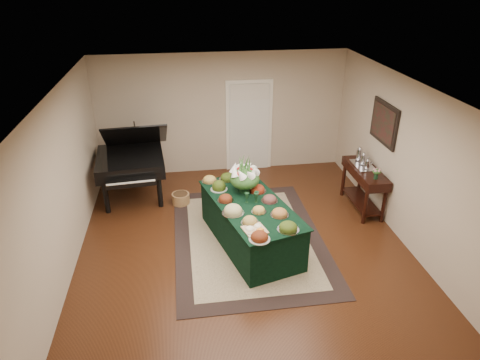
{
  "coord_description": "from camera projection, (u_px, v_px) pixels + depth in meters",
  "views": [
    {
      "loc": [
        -0.94,
        -6.1,
        4.3
      ],
      "look_at": [
        0.0,
        0.3,
        1.05
      ],
      "focal_mm": 32.0,
      "sensor_mm": 36.0,
      "label": 1
    }
  ],
  "objects": [
    {
      "name": "wicker_basket",
      "position": [
        181.0,
        199.0,
        8.59
      ],
      "size": [
        0.35,
        0.35,
        0.22
      ],
      "primitive_type": "cylinder",
      "color": "olive",
      "rests_on": "ground"
    },
    {
      "name": "ground",
      "position": [
        242.0,
        241.0,
        7.45
      ],
      "size": [
        6.0,
        6.0,
        0.0
      ],
      "primitive_type": "plane",
      "color": "black",
      "rests_on": "ground"
    },
    {
      "name": "food_platters",
      "position": [
        246.0,
        198.0,
        7.11
      ],
      "size": [
        1.33,
        2.43,
        0.13
      ],
      "color": "silver",
      "rests_on": "buffet_table"
    },
    {
      "name": "grand_piano",
      "position": [
        131.0,
        161.0,
        8.54
      ],
      "size": [
        1.5,
        1.68,
        1.63
      ],
      "color": "black",
      "rests_on": "ground"
    },
    {
      "name": "floral_centerpiece",
      "position": [
        245.0,
        175.0,
        7.27
      ],
      "size": [
        0.53,
        0.53,
        0.53
      ],
      "color": "black",
      "rests_on": "buffet_table"
    },
    {
      "name": "buffet_table",
      "position": [
        250.0,
        223.0,
        7.22
      ],
      "size": [
        1.59,
        2.42,
        0.8
      ],
      "color": "black",
      "rests_on": "ground"
    },
    {
      "name": "kitchen_doorway",
      "position": [
        249.0,
        127.0,
        9.69
      ],
      "size": [
        1.05,
        0.07,
        2.1
      ],
      "color": "white",
      "rests_on": "ground"
    },
    {
      "name": "green_goblets",
      "position": [
        253.0,
        197.0,
        7.04
      ],
      "size": [
        0.24,
        0.13,
        0.18
      ],
      "color": "black",
      "rests_on": "buffet_table"
    },
    {
      "name": "area_rug",
      "position": [
        248.0,
        238.0,
        7.54
      ],
      "size": [
        2.56,
        3.59,
        0.01
      ],
      "color": "black",
      "rests_on": "ground"
    },
    {
      "name": "mahogany_sideboard",
      "position": [
        365.0,
        178.0,
        8.2
      ],
      "size": [
        0.45,
        1.31,
        0.85
      ],
      "color": "black",
      "rests_on": "ground"
    },
    {
      "name": "pink_bouquet",
      "position": [
        377.0,
        172.0,
        7.67
      ],
      "size": [
        0.16,
        0.16,
        0.21
      ],
      "color": "black",
      "rests_on": "mahogany_sideboard"
    },
    {
      "name": "wall_painting",
      "position": [
        384.0,
        123.0,
        7.74
      ],
      "size": [
        0.05,
        0.95,
        0.75
      ],
      "color": "black",
      "rests_on": "ground"
    },
    {
      "name": "tea_service",
      "position": [
        363.0,
        159.0,
        8.22
      ],
      "size": [
        0.34,
        0.58,
        0.3
      ],
      "color": "silver",
      "rests_on": "mahogany_sideboard"
    },
    {
      "name": "cutting_board",
      "position": [
        254.0,
        228.0,
        6.32
      ],
      "size": [
        0.39,
        0.39,
        0.1
      ],
      "color": "tan",
      "rests_on": "buffet_table"
    }
  ]
}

